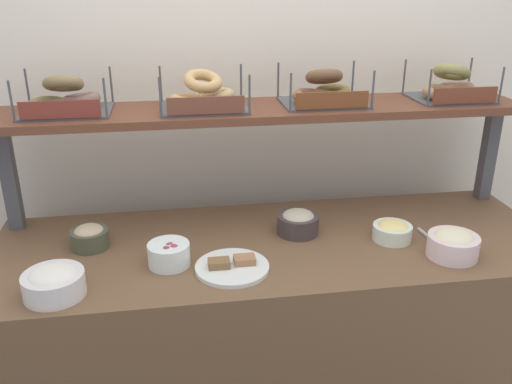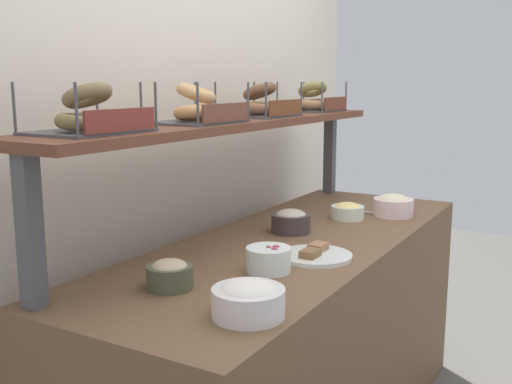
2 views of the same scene
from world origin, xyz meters
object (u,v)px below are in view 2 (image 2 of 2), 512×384
Objects in this scene: bowl_potato_salad at (393,205)px; serving_spoon_near_plate at (373,213)px; bowl_hummus at (170,274)px; bowl_tuna_salad at (291,221)px; bowl_beet_salad at (269,259)px; serving_plate_white at (315,255)px; bagel_basket_poppy at (89,116)px; bowl_cream_cheese at (248,299)px; bagel_basket_sesame at (197,109)px; bowl_egg_salad at (348,211)px; bagel_basket_everything at (313,101)px; bagel_basket_cinnamon_raisin at (260,105)px.

serving_spoon_near_plate is (-0.01, 0.09, -0.04)m from bowl_potato_salad.
bowl_hummus is 1.22m from serving_spoon_near_plate.
bowl_tuna_salad is 0.86× the size of serving_spoon_near_plate.
bowl_beet_salad reaches higher than serving_plate_white.
serving_plate_white is 0.78× the size of bagel_basket_poppy.
bowl_cream_cheese is 0.82m from bagel_basket_sesame.
bowl_potato_salad is 0.71× the size of serving_plate_white.
bowl_egg_salad is 1.25m from bagel_basket_poppy.
serving_spoon_near_plate is 0.59× the size of bagel_basket_everything.
bowl_egg_salad is at bearing -16.01° from bagel_basket_poppy.
serving_plate_white is 0.74m from serving_spoon_near_plate.
bagel_basket_poppy reaches higher than bagel_basket_sesame.
bowl_tuna_salad is (0.74, -0.00, 0.00)m from bowl_hummus.
bowl_beet_salad is at bearing 179.90° from serving_spoon_near_plate.
bagel_basket_poppy reaches higher than serving_plate_white.
bowl_potato_salad reaches higher than bowl_egg_salad.
bowl_beet_salad is 0.95m from bowl_potato_salad.
bowl_hummus is 0.86× the size of bowl_tuna_salad.
bowl_potato_salad is 0.66m from bagel_basket_everything.
bowl_cream_cheese is (-1.29, -0.04, -0.00)m from bowl_potato_salad.
bowl_egg_salad is at bearing 156.19° from serving_spoon_near_plate.
bagel_basket_cinnamon_raisin is at bearing 32.05° from bowl_beet_salad.
serving_plate_white is 1.12m from bagel_basket_everything.
serving_spoon_near_plate is 1.41m from bagel_basket_poppy.
bowl_hummus is 0.44× the size of bagel_basket_everything.
bagel_basket_cinnamon_raisin is at bearing 1.33° from bagel_basket_sesame.
bagel_basket_sesame is at bearing 45.44° from bowl_cream_cheese.
bagel_basket_sesame is (-0.78, 0.37, 0.47)m from serving_spoon_near_plate.
bowl_egg_salad is (1.07, -0.11, -0.01)m from bowl_hummus.
bagel_basket_poppy reaches higher than bowl_potato_salad.
serving_plate_white is 0.81× the size of bagel_basket_everything.
bowl_potato_salad is (0.95, -0.09, 0.01)m from bowl_beet_salad.
bagel_basket_cinnamon_raisin is (0.94, -0.01, -0.00)m from bagel_basket_poppy.
bowl_cream_cheese is (-1.13, -0.19, 0.01)m from bowl_egg_salad.
serving_spoon_near_plate is at bearing -0.10° from bowl_beet_salad.
bowl_tuna_salad is 0.50m from bagel_basket_cinnamon_raisin.
serving_plate_white is 0.84m from bagel_basket_poppy.
bagel_basket_cinnamon_raisin is at bearing 47.59° from serving_plate_white.
bowl_hummus is 0.72× the size of bowl_cream_cheese.
serving_spoon_near_plate is (0.73, 0.06, -0.00)m from serving_plate_white.
bowl_cream_cheese is at bearing -172.88° from serving_plate_white.
serving_spoon_near_plate is (1.27, 0.13, -0.04)m from bowl_cream_cheese.
bowl_tuna_salad is 0.94m from bagel_basket_poppy.
bagel_basket_cinnamon_raisin is (0.40, 0.44, 0.47)m from serving_plate_white.
bagel_basket_cinnamon_raisin reaches higher than bagel_basket_sesame.
serving_spoon_near_plate is at bearing -49.01° from bagel_basket_cinnamon_raisin.
bagel_basket_everything is (1.39, 0.21, 0.44)m from bowl_hummus.
bowl_hummus is 1.25m from bowl_potato_salad.
bagel_basket_sesame reaches higher than bowl_cream_cheese.
bagel_basket_poppy is at bearing 178.05° from bagel_basket_sesame.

